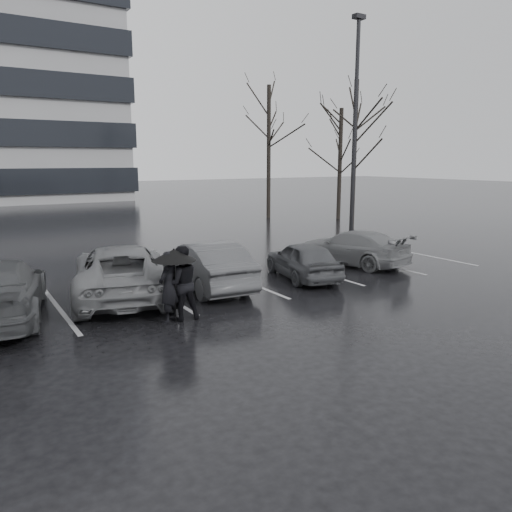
{
  "coord_description": "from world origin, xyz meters",
  "views": [
    {
      "loc": [
        -7.19,
        -10.8,
        3.77
      ],
      "look_at": [
        0.11,
        1.0,
        1.1
      ],
      "focal_mm": 35.0,
      "sensor_mm": 36.0,
      "label": 1
    }
  ],
  "objects": [
    {
      "name": "car_main",
      "position": [
        2.41,
        1.82,
        0.61
      ],
      "size": [
        2.21,
        3.81,
        1.22
      ],
      "primitive_type": "imported",
      "rotation": [
        0.0,
        0.0,
        2.92
      ],
      "color": "black",
      "rests_on": "ground"
    },
    {
      "name": "tree_east",
      "position": [
        12.0,
        10.0,
        4.0
      ],
      "size": [
        0.26,
        0.26,
        8.0
      ],
      "primitive_type": "cylinder",
      "color": "black",
      "rests_on": "ground"
    },
    {
      "name": "stall_stripes",
      "position": [
        -0.8,
        2.5,
        0.0
      ],
      "size": [
        19.72,
        5.0,
        0.0
      ],
      "color": "#9F9FA2",
      "rests_on": "ground"
    },
    {
      "name": "car_east",
      "position": [
        5.27,
        2.64,
        0.63
      ],
      "size": [
        2.73,
        4.61,
        1.25
      ],
      "primitive_type": "imported",
      "rotation": [
        0.0,
        0.0,
        3.38
      ],
      "color": "#4D4D50",
      "rests_on": "ground"
    },
    {
      "name": "pedestrian_left",
      "position": [
        -2.98,
        -0.11,
        0.85
      ],
      "size": [
        0.74,
        0.69,
        1.7
      ],
      "primitive_type": "imported",
      "rotation": [
        0.0,
        0.0,
        3.77
      ],
      "color": "black",
      "rests_on": "ground"
    },
    {
      "name": "car_west_a",
      "position": [
        -0.8,
        2.31,
        0.71
      ],
      "size": [
        1.81,
        4.38,
        1.41
      ],
      "primitive_type": "imported",
      "rotation": [
        0.0,
        0.0,
        3.07
      ],
      "color": "#2A2A2C",
      "rests_on": "ground"
    },
    {
      "name": "pedestrian_right",
      "position": [
        -2.64,
        -0.06,
        0.89
      ],
      "size": [
        0.94,
        0.77,
        1.79
      ],
      "primitive_type": "imported",
      "rotation": [
        0.0,
        0.0,
        3.03
      ],
      "color": "black",
      "rests_on": "ground"
    },
    {
      "name": "tree_north",
      "position": [
        11.0,
        17.0,
        4.25
      ],
      "size": [
        0.26,
        0.26,
        8.5
      ],
      "primitive_type": "cylinder",
      "color": "black",
      "rests_on": "ground"
    },
    {
      "name": "lamp_post",
      "position": [
        8.95,
        6.71,
        4.6
      ],
      "size": [
        0.55,
        0.55,
        10.04
      ],
      "rotation": [
        0.0,
        0.0,
        0.1
      ],
      "color": "gray",
      "rests_on": "ground"
    },
    {
      "name": "umbrella",
      "position": [
        -2.84,
        -0.15,
        1.61
      ],
      "size": [
        1.04,
        1.04,
        1.77
      ],
      "color": "black",
      "rests_on": "ground"
    },
    {
      "name": "ground",
      "position": [
        0.0,
        0.0,
        0.0
      ],
      "size": [
        160.0,
        160.0,
        0.0
      ],
      "primitive_type": "plane",
      "color": "black",
      "rests_on": "ground"
    },
    {
      "name": "car_west_b",
      "position": [
        -3.27,
        2.64,
        0.74
      ],
      "size": [
        3.72,
        5.77,
        1.48
      ],
      "primitive_type": "imported",
      "rotation": [
        0.0,
        0.0,
        2.89
      ],
      "color": "#4D4D50",
      "rests_on": "ground"
    },
    {
      "name": "tree_ne",
      "position": [
        14.5,
        14.0,
        3.5
      ],
      "size": [
        0.26,
        0.26,
        7.0
      ],
      "primitive_type": "cylinder",
      "color": "black",
      "rests_on": "ground"
    }
  ]
}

